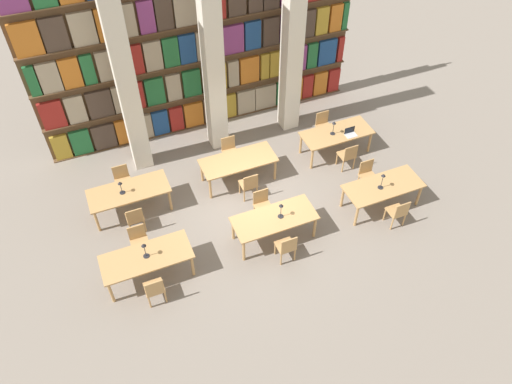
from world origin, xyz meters
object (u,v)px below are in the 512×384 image
Objects in this scene: desk_lamp_3 at (120,186)px; desk_lamp_4 at (334,126)px; reading_table_0 at (147,259)px; reading_table_5 at (337,135)px; pillar_right at (293,36)px; reading_table_1 at (274,220)px; chair_5 at (367,175)px; chair_11 at (323,125)px; reading_table_2 at (383,188)px; pillar_center at (212,53)px; chair_2 at (287,247)px; chair_9 at (230,151)px; chair_4 at (398,212)px; chair_8 at (249,184)px; chair_1 at (139,241)px; desk_lamp_1 at (281,208)px; chair_10 at (348,155)px; chair_3 at (262,205)px; chair_6 at (135,218)px; reading_table_3 at (129,193)px; pillar_left at (123,72)px; desk_lamp_2 at (383,179)px; chair_7 at (123,180)px; reading_table_4 at (238,162)px; chair_0 at (155,289)px; laptop at (351,134)px; desk_lamp_0 at (144,248)px.

desk_lamp_4 is at bearing 0.13° from desk_lamp_3.
reading_table_5 is at bearing 19.83° from reading_table_0.
pillar_right is 5.11m from reading_table_1.
chair_5 and chair_11 have the same top height.
pillar_right reaches higher than reading_table_2.
reading_table_2 is 2.34m from desk_lamp_4.
pillar_center reaches higher than chair_2.
chair_9 is (-3.06, 2.31, 0.00)m from chair_5.
chair_4 is 1.00× the size of chair_8.
chair_1 is 1.53m from desk_lamp_3.
desk_lamp_1 is at bearing -140.91° from reading_table_5.
chair_1 and chair_2 have the same top height.
desk_lamp_4 is at bearing 165.58° from chair_9.
chair_8 reaches higher than reading_table_5.
chair_1 is 6.10m from chair_10.
chair_3 is 3.31m from reading_table_5.
chair_11 is 0.93m from desk_lamp_4.
desk_lamp_4 is (-0.13, -0.73, 0.56)m from chair_11.
desk_lamp_1 is 3.22m from chair_10.
chair_1 is at bearing -95.74° from chair_6.
reading_table_3 is (-3.18, 2.26, -0.38)m from desk_lamp_1.
chair_3 is (2.34, -3.23, -2.52)m from pillar_left.
chair_5 is at bearing 24.25° from chair_2.
reading_table_0 is at bearing 178.35° from desk_lamp_2.
chair_7 is at bearing -0.03° from chair_9.
reading_table_4 is 2.31× the size of chair_8.
reading_table_2 is 1.00× the size of reading_table_5.
chair_8 is at bearing -165.96° from desk_lamp_4.
reading_table_0 is 2.31× the size of chair_6.
chair_0 is 6.16m from chair_4.
pillar_right is at bearing 36.72° from reading_table_4.
desk_lamp_3 is at bearing 81.37° from chair_7.
desk_lamp_1 is (0.15, -0.03, 0.38)m from reading_table_1.
chair_4 is (3.07, -4.75, -2.52)m from pillar_center.
chair_6 is at bearing -14.62° from chair_3.
chair_7 is (0.07, 2.18, 0.00)m from chair_1.
desk_lamp_4 reaches higher than laptop.
chair_3 is at bearing 12.02° from desk_lamp_0.
desk_lamp_0 is 3.12m from reading_table_1.
pillar_center is 6.10m from chair_0.
chair_0 is 6.62m from desk_lamp_4.
reading_table_0 is at bearing 178.56° from desk_lamp_1.
desk_lamp_2 is at bearing 5.19° from chair_0.
laptop is at bearing -30.70° from pillar_center.
chair_6 is at bearing -173.11° from desk_lamp_4.
chair_4 is 0.91m from desk_lamp_2.
desk_lamp_3 reaches higher than chair_9.
chair_10 is at bearing 19.80° from chair_0.
desk_lamp_4 reaches higher than reading_table_0.
pillar_right reaches higher than chair_1.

